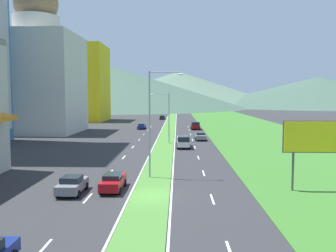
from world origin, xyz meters
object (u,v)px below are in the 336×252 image
Objects in this scene: street_lamp_mid at (167,114)px; billboard_roadside at (317,139)px; pickup_truck_0 at (195,126)px; pickup_truck_1 at (183,142)px; car_4 at (162,117)px; car_3 at (200,136)px; car_1 at (142,126)px; car_2 at (113,181)px; street_lamp_near at (153,117)px; car_5 at (72,185)px.

street_lamp_mid reaches higher than billboard_roadside.
pickup_truck_1 is (-3.54, -31.52, 0.00)m from pickup_truck_0.
car_4 is at bearing -174.67° from pickup_truck_1.
car_3 is 0.80× the size of pickup_truck_0.
car_1 is 36.99m from car_4.
pickup_truck_0 is (13.69, -0.94, 0.25)m from car_1.
car_3 is 0.80× the size of pickup_truck_1.
car_3 is 21.45m from pickup_truck_0.
car_2 is at bearing -179.84° from billboard_roadside.
street_lamp_mid is 8.89m from car_3.
street_lamp_mid is at bearing -13.90° from pickup_truck_0.
street_lamp_mid is at bearing -152.91° from pickup_truck_1.
street_lamp_near is 2.01× the size of pickup_truck_1.
billboard_roadside is 21.57m from car_5.
street_lamp_near reaches higher than car_5.
car_3 is 60.01m from car_4.
car_2 is at bearing -96.93° from street_lamp_mid.
billboard_roadside is (14.65, -4.74, -1.61)m from street_lamp_near.
street_lamp_near is 2.48× the size of car_4.
pickup_truck_0 reaches higher than car_3.
pickup_truck_1 reaches higher than car_5.
street_lamp_mid is 1.92× the size of car_2.
car_4 is 96.27m from car_5.
street_lamp_mid is 1.65× the size of pickup_truck_0.
billboard_roadside is at bearing 23.60° from pickup_truck_1.
car_5 is (-6.55, -6.01, -5.44)m from street_lamp_near.
billboard_roadside is 1.51× the size of car_5.
billboard_roadside is at bearing -17.93° from street_lamp_near.
car_1 is 1.15× the size of car_5.
car_3 is at bearing -148.81° from car_1.
street_lamp_mid is 2.16× the size of car_5.
pickup_truck_0 is (10.00, -37.74, 0.22)m from car_4.
car_5 is 0.76× the size of pickup_truck_1.
car_4 is at bearing -5.72° from car_1.
car_4 is (-3.03, 90.19, -5.47)m from street_lamp_near.
street_lamp_near reaches higher than car_4.
car_1 is 13.72m from pickup_truck_0.
billboard_roadside reaches higher than car_1.
street_lamp_mid reaches higher than car_5.
street_lamp_mid is 33.61m from car_5.
car_1 is at bearing -162.64° from pickup_truck_1.
street_lamp_near is 10.42m from car_5.
pickup_truck_0 and pickup_truck_1 have the same top height.
street_lamp_near is at bearing -34.12° from car_2.
car_4 is at bearing -0.13° from car_2.
street_lamp_near is 2.34× the size of car_2.
car_2 is 94.98m from car_4.
billboard_roadside is 36.78m from car_3.
car_2 is 58.14m from pickup_truck_0.
street_lamp_mid is 2.05× the size of car_3.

